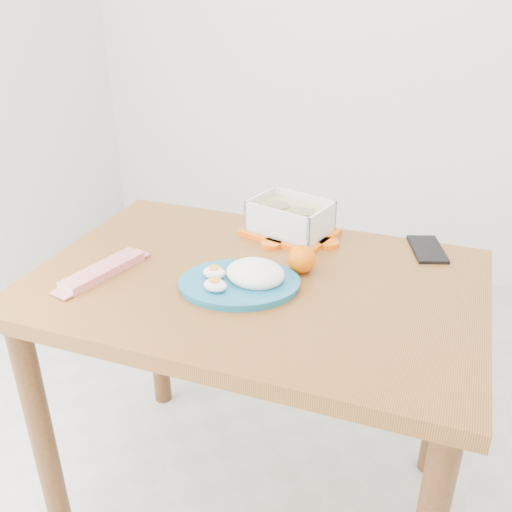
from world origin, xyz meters
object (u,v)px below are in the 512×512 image
at_px(smartphone, 427,249).
at_px(orange_fruit, 302,259).
at_px(rice_plate, 244,278).
at_px(dining_table, 256,319).
at_px(food_container, 290,218).

bearing_deg(smartphone, orange_fruit, -159.76).
distance_m(rice_plate, smartphone, 0.51).
height_order(dining_table, rice_plate, rice_plate).
xyz_separation_m(dining_table, rice_plate, (-0.01, -0.05, 0.14)).
bearing_deg(orange_fruit, rice_plate, -127.54).
distance_m(food_container, smartphone, 0.37).
bearing_deg(dining_table, smartphone, 38.36).
xyz_separation_m(dining_table, food_container, (-0.02, 0.26, 0.16)).
relative_size(food_container, smartphone, 1.70).
bearing_deg(orange_fruit, food_container, 118.69).
bearing_deg(orange_fruit, dining_table, -139.00).
bearing_deg(dining_table, food_container, 89.45).
bearing_deg(rice_plate, dining_table, 55.44).
bearing_deg(smartphone, dining_table, -160.23).
height_order(orange_fruit, smartphone, orange_fruit).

